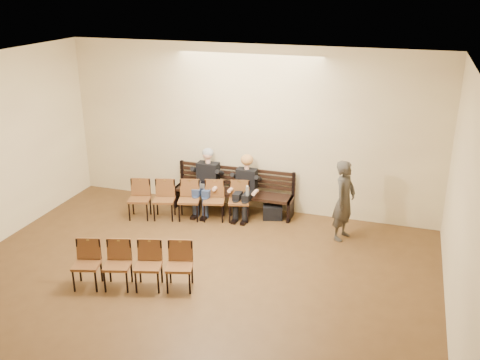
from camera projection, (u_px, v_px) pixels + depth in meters
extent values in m
plane|color=brown|center=(141.00, 344.00, 7.33)|extent=(10.00, 10.00, 0.00)
cube|color=#FAE9B4|center=(249.00, 129.00, 11.16)|extent=(8.00, 0.02, 3.50)
cube|color=#FAE9B4|center=(475.00, 282.00, 5.56)|extent=(0.02, 10.00, 3.50)
cube|color=white|center=(121.00, 91.00, 6.09)|extent=(8.00, 10.00, 0.02)
cube|color=black|center=(233.00, 201.00, 11.45)|extent=(2.60, 0.90, 0.45)
cube|color=silver|center=(205.00, 188.00, 11.24)|extent=(0.33, 0.26, 0.23)
cylinder|color=silver|center=(247.00, 196.00, 10.83)|extent=(0.08, 0.08, 0.22)
cube|color=black|center=(273.00, 212.00, 11.12)|extent=(0.46, 0.37, 0.29)
imported|color=#39352F|center=(345.00, 195.00, 10.03)|extent=(0.62, 0.76, 1.80)
cube|color=brown|center=(189.00, 201.00, 11.02)|extent=(2.53, 1.08, 0.81)
cube|color=brown|center=(133.00, 266.00, 8.55)|extent=(1.95, 0.93, 0.79)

